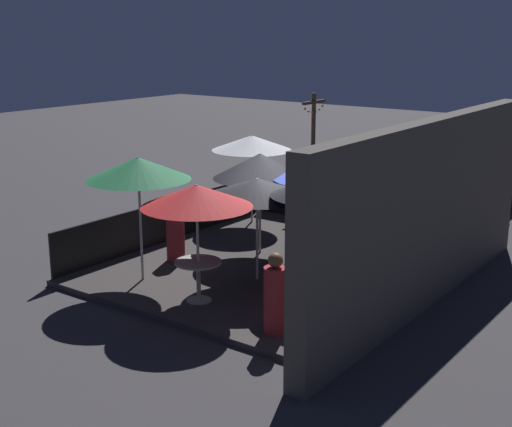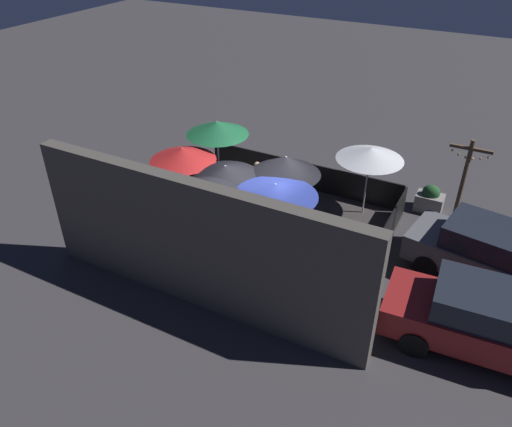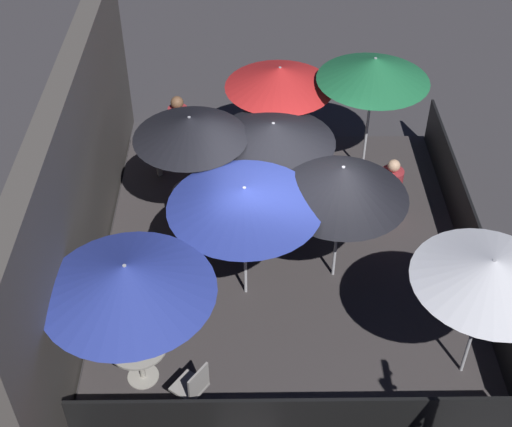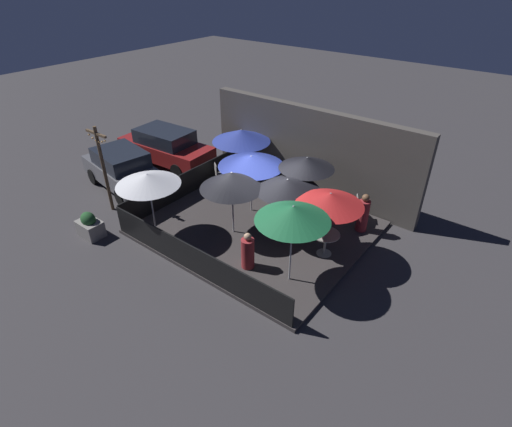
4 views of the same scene
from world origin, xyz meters
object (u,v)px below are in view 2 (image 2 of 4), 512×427
object	(u,v)px
patio_chair_0	(342,274)
parked_car_1	(490,321)
patron_1	(257,180)
light_post	(462,187)
patio_umbrella_3	(225,171)
parked_car_0	(486,253)
patio_umbrella_2	(312,234)
patron_0	(138,220)
patio_umbrella_7	(370,154)
patio_umbrella_0	(183,154)
patio_umbrella_4	(275,190)
patio_chair_1	(145,236)
patio_umbrella_1	(203,187)
planter_box	(430,200)
patio_umbrella_5	(217,128)
dining_table_0	(186,194)
dining_table_2	(309,283)
dining_table_1	(206,234)
patio_umbrella_6	(286,165)

from	to	relation	value
patio_chair_0	parked_car_1	world-z (taller)	parked_car_1
patron_1	light_post	distance (m)	6.31
patio_umbrella_3	parked_car_0	bearing A→B (deg)	-170.89
patio_umbrella_2	patio_umbrella_3	world-z (taller)	patio_umbrella_2
patio_umbrella_3	patron_0	xyz separation A→B (m)	(1.92, 1.77, -1.25)
patio_umbrella_7	parked_car_0	world-z (taller)	patio_umbrella_7
patio_umbrella_0	patio_umbrella_4	size ratio (longest dim) A/B	0.95
patio_umbrella_7	patio_chair_1	world-z (taller)	patio_umbrella_7
parked_car_0	parked_car_1	bearing A→B (deg)	107.33
patio_umbrella_7	patron_1	bearing A→B (deg)	9.20
patio_umbrella_7	patron_1	distance (m)	3.86
patio_chair_1	parked_car_0	bearing A→B (deg)	-7.68
patio_umbrella_1	planter_box	world-z (taller)	patio_umbrella_1
patio_umbrella_0	planter_box	xyz separation A→B (m)	(-6.79, -3.82, -1.70)
patio_umbrella_5	light_post	bearing A→B (deg)	-174.61
patio_umbrella_1	dining_table_0	world-z (taller)	patio_umbrella_1
patio_umbrella_1	dining_table_0	distance (m)	2.73
dining_table_2	patron_0	world-z (taller)	patron_0
patio_umbrella_0	patio_umbrella_3	world-z (taller)	patio_umbrella_0
patio_umbrella_5	dining_table_0	size ratio (longest dim) A/B	2.88
patio_umbrella_3	patio_umbrella_4	world-z (taller)	patio_umbrella_4
patio_umbrella_2	patio_chair_1	world-z (taller)	patio_umbrella_2
dining_table_1	patron_0	xyz separation A→B (m)	(2.06, 0.42, 0.05)
patio_umbrella_6	patio_umbrella_7	distance (m)	2.60
dining_table_1	patron_1	distance (m)	3.47
patio_umbrella_4	patio_umbrella_6	size ratio (longest dim) A/B	1.03
patio_umbrella_0	patio_umbrella_1	size ratio (longest dim) A/B	0.96
patio_umbrella_0	dining_table_1	world-z (taller)	patio_umbrella_0
dining_table_1	planter_box	world-z (taller)	planter_box
patio_umbrella_2	dining_table_2	world-z (taller)	patio_umbrella_2
patio_umbrella_5	light_post	world-z (taller)	light_post
patio_umbrella_3	patron_1	bearing A→B (deg)	-87.68
patio_umbrella_7	planter_box	xyz separation A→B (m)	(-1.79, -1.31, -1.78)
patio_umbrella_7	patio_chair_0	distance (m)	4.20
patio_umbrella_2	dining_table_1	xyz separation A→B (m)	(3.35, -0.60, -1.46)
patio_umbrella_6	patio_umbrella_5	bearing A→B (deg)	-16.51
patron_0	parked_car_0	xyz separation A→B (m)	(-9.06, -2.92, 0.10)
patio_chair_1	planter_box	xyz separation A→B (m)	(-6.55, -6.17, -0.23)
light_post	parked_car_1	xyz separation A→B (m)	(-1.41, 3.98, -0.99)
dining_table_0	patron_0	bearing A→B (deg)	80.30
dining_table_2	patio_chair_1	world-z (taller)	patio_chair_1
patio_umbrella_6	patron_1	bearing A→B (deg)	-36.41
patio_umbrella_2	planter_box	size ratio (longest dim) A/B	2.50
patio_umbrella_0	patio_chair_0	distance (m)	5.98
patio_chair_1	patron_1	xyz separation A→B (m)	(-1.26, -4.29, 0.03)
patio_umbrella_0	patio_chair_1	bearing A→B (deg)	95.78
patio_chair_1	patio_umbrella_4	bearing A→B (deg)	-0.73
patio_umbrella_4	patio_umbrella_2	bearing A→B (deg)	138.20
patio_umbrella_4	light_post	size ratio (longest dim) A/B	0.71
patio_umbrella_3	planter_box	world-z (taller)	patio_umbrella_3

